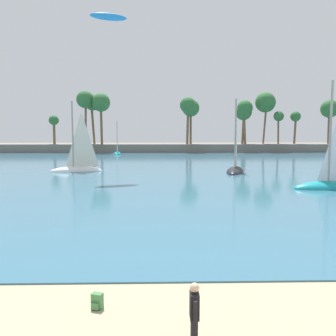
{
  "coord_description": "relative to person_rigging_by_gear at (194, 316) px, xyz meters",
  "views": [
    {
      "loc": [
        0.64,
        -3.69,
        5.02
      ],
      "look_at": [
        1.08,
        14.44,
        3.08
      ],
      "focal_mm": 39.05,
      "sensor_mm": 36.0,
      "label": 1
    }
  ],
  "objects": [
    {
      "name": "person_rigging_by_gear",
      "position": [
        0.0,
        0.0,
        0.0
      ],
      "size": [
        0.21,
        0.55,
        1.67
      ],
      "color": "black",
      "rests_on": "ground"
    },
    {
      "name": "backpack_by_trailer",
      "position": [
        -2.52,
        2.16,
        -0.69
      ],
      "size": [
        0.35,
        0.34,
        0.44
      ],
      "color": "#47844C",
      "rests_on": "ground"
    },
    {
      "name": "sea",
      "position": [
        -1.41,
        58.02,
        -0.86
      ],
      "size": [
        220.0,
        108.46,
        0.06
      ],
      "primitive_type": "cube",
      "color": "#386B84",
      "rests_on": "ground"
    },
    {
      "name": "palm_headland",
      "position": [
        0.0,
        72.24,
        3.18
      ],
      "size": [
        107.21,
        6.46,
        13.1
      ],
      "color": "slate",
      "rests_on": "ground"
    },
    {
      "name": "kite_aloft_low_near_shore",
      "position": [
        -6.02,
        31.89,
        15.75
      ],
      "size": [
        4.12,
        2.61,
        0.74
      ],
      "primitive_type": "ellipsoid",
      "rotation": [
        -0.15,
        0.0,
        0.34
      ],
      "color": "#237FD1"
    },
    {
      "name": "sailboat_mid_bay",
      "position": [
        8.05,
        34.28,
        -0.02
      ],
      "size": [
        3.54,
        6.47,
        8.99
      ],
      "color": "black",
      "rests_on": "sea"
    },
    {
      "name": "sailboat_toward_headland",
      "position": [
        13.82,
        22.22,
        0.03
      ],
      "size": [
        6.68,
        2.27,
        9.57
      ],
      "color": "teal",
      "rests_on": "sea"
    },
    {
      "name": "sailboat_far_left",
      "position": [
        -10.42,
        35.31,
        -0.04
      ],
      "size": [
        6.23,
        2.58,
        8.78
      ],
      "color": "white",
      "rests_on": "sea"
    },
    {
      "name": "sailboat_near_shore",
      "position": [
        -9.11,
        65.1,
        -0.2
      ],
      "size": [
        1.98,
        4.98,
        7.03
      ],
      "color": "teal",
      "rests_on": "sea"
    }
  ]
}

